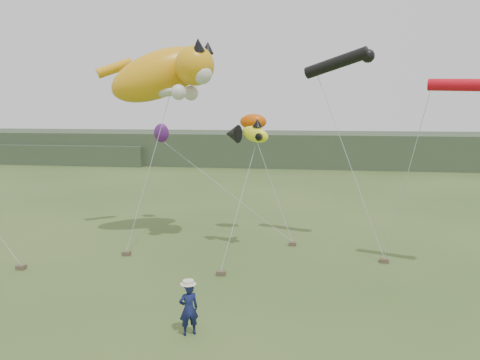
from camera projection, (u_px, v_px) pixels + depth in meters
The scene contains 8 objects.
ground at pixel (226, 308), 16.77m from camera, with size 120.00×120.00×0.00m, color #385123.
headland at pixel (265, 149), 60.61m from camera, with size 90.00×13.00×4.00m.
festival_attendant at pixel (189, 309), 14.68m from camera, with size 0.62×0.41×1.70m, color #131A48.
sandbag_anchors at pixel (212, 259), 21.92m from camera, with size 16.48×5.83×0.19m.
cat_kite at pixel (167, 73), 24.23m from camera, with size 7.03×4.43×4.14m.
fish_kite at pixel (247, 134), 22.72m from camera, with size 2.50×1.62×1.28m.
tube_kites at pixel (381, 68), 21.66m from camera, with size 8.02×5.64×2.33m.
misc_kites at pixel (215, 126), 26.54m from camera, with size 7.05×2.68×1.75m.
Camera 1 is at (2.91, -15.62, 7.08)m, focal length 35.00 mm.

